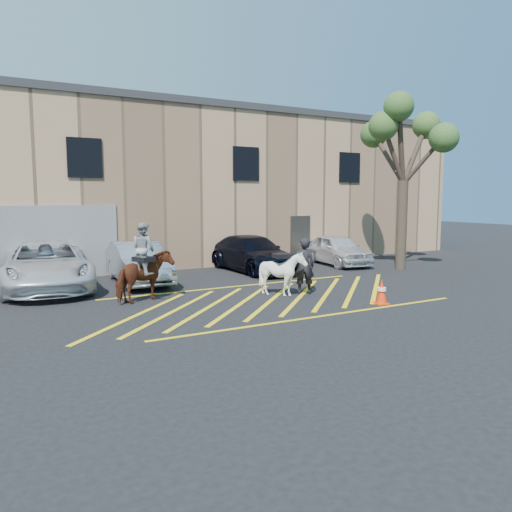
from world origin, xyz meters
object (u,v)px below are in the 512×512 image
car_white_pickup (47,266)px  tree (405,135)px  car_silver_sedan (138,263)px  car_blue_suv (253,254)px  saddled_white (283,273)px  mounted_bay (144,270)px  car_white_suv (337,250)px  traffic_cone (382,292)px  handler (304,266)px

car_white_pickup → tree: (13.95, -2.34, 4.87)m
car_silver_sedan → tree: (10.91, -2.09, 4.95)m
car_white_pickup → car_blue_suv: (8.11, 0.32, -0.08)m
car_silver_sedan → car_blue_suv: car_silver_sedan is taller
car_white_pickup → car_blue_suv: bearing=7.4°
car_silver_sedan → car_blue_suv: 5.09m
saddled_white → mounted_bay: bearing=162.4°
car_silver_sedan → car_white_suv: size_ratio=1.10×
car_blue_suv → mounted_bay: size_ratio=2.15×
car_white_pickup → car_blue_suv: car_white_pickup is taller
traffic_cone → mounted_bay: bearing=147.9°
car_silver_sedan → saddled_white: bearing=-50.6°
handler → traffic_cone: (1.08, -2.40, -0.54)m
handler → tree: (6.83, 2.52, 4.79)m
car_blue_suv → tree: size_ratio=0.70×
handler → mounted_bay: bearing=12.6°
handler → mounted_bay: size_ratio=0.76×
handler → tree: size_ratio=0.25×
tree → car_white_suv: bearing=121.5°
car_blue_suv → car_white_suv: size_ratio=1.23×
car_blue_suv → saddled_white: 5.43m
saddled_white → traffic_cone: (1.87, -2.44, -0.36)m
car_white_pickup → saddled_white: 7.96m
car_white_pickup → handler: (7.13, -4.86, 0.08)m
handler → tree: 8.71m
car_white_pickup → mounted_bay: 4.21m
mounted_bay → traffic_cone: 7.03m
car_white_suv → saddled_white: (-6.12, -4.93, 0.02)m
car_white_pickup → saddled_white: car_white_pickup is taller
handler → traffic_cone: size_ratio=2.47×
traffic_cone → car_blue_suv: bearing=90.8°
handler → car_silver_sedan: bearing=-20.6°
mounted_bay → tree: tree is taller
mounted_bay → car_silver_sedan: bearing=76.8°
car_blue_suv → mounted_bay: bearing=-148.0°
car_white_pickup → car_blue_suv: 8.11m
car_blue_suv → car_white_suv: 4.35m
car_blue_suv → tree: tree is taller
car_blue_suv → car_white_suv: car_blue_suv is taller
car_white_pickup → car_white_suv: (12.45, 0.11, -0.12)m
car_white_pickup → traffic_cone: bearing=-36.4°
traffic_cone → saddled_white: bearing=127.5°
car_silver_sedan → saddled_white: size_ratio=3.09×
car_silver_sedan → handler: 6.15m
car_blue_suv → car_white_suv: (4.35, -0.21, -0.04)m
car_silver_sedan → tree: tree is taller
mounted_bay → car_white_pickup: bearing=122.8°
car_silver_sedan → tree: bearing=-7.2°
car_white_suv → mounted_bay: mounted_bay is taller
car_white_suv → handler: 7.29m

